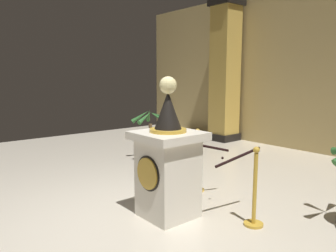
{
  "coord_description": "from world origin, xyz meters",
  "views": [
    {
      "loc": [
        3.54,
        -2.33,
        1.82
      ],
      "look_at": [
        0.37,
        0.3,
        1.2
      ],
      "focal_mm": 34.96,
      "sensor_mm": 36.0,
      "label": 1
    }
  ],
  "objects_px": {
    "stanchion_far": "(197,169)",
    "potted_palm_left": "(151,145)",
    "stanchion_near": "(254,199)",
    "pedestal_clock": "(168,164)"
  },
  "relations": [
    {
      "from": "stanchion_far",
      "to": "potted_palm_left",
      "type": "relative_size",
      "value": 0.89
    },
    {
      "from": "stanchion_near",
      "to": "potted_palm_left",
      "type": "xyz_separation_m",
      "value": [
        -3.47,
        1.0,
        -0.03
      ]
    },
    {
      "from": "stanchion_near",
      "to": "stanchion_far",
      "type": "bearing_deg",
      "value": 165.75
    },
    {
      "from": "stanchion_far",
      "to": "stanchion_near",
      "type": "bearing_deg",
      "value": -14.25
    },
    {
      "from": "pedestal_clock",
      "to": "stanchion_far",
      "type": "bearing_deg",
      "value": 114.26
    },
    {
      "from": "potted_palm_left",
      "to": "stanchion_near",
      "type": "bearing_deg",
      "value": -16.05
    },
    {
      "from": "pedestal_clock",
      "to": "stanchion_near",
      "type": "xyz_separation_m",
      "value": [
        0.9,
        0.63,
        -0.36
      ]
    },
    {
      "from": "pedestal_clock",
      "to": "potted_palm_left",
      "type": "relative_size",
      "value": 1.59
    },
    {
      "from": "potted_palm_left",
      "to": "pedestal_clock",
      "type": "bearing_deg",
      "value": -32.44
    },
    {
      "from": "pedestal_clock",
      "to": "potted_palm_left",
      "type": "xyz_separation_m",
      "value": [
        -2.57,
        1.63,
        -0.39
      ]
    }
  ]
}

